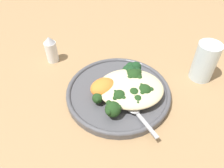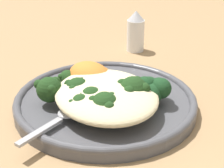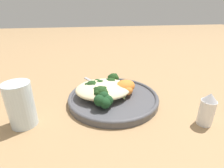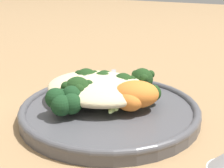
# 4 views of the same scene
# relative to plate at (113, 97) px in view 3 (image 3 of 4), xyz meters

# --- Properties ---
(ground_plane) EXTENTS (4.00, 4.00, 0.00)m
(ground_plane) POSITION_rel_plate_xyz_m (0.01, -0.00, -0.01)
(ground_plane) COLOR #9E7A51
(plate) EXTENTS (0.27, 0.27, 0.02)m
(plate) POSITION_rel_plate_xyz_m (0.00, 0.00, 0.00)
(plate) COLOR #4C4C51
(plate) RESTS_ON ground_plane
(quinoa_mound) EXTENTS (0.17, 0.14, 0.03)m
(quinoa_mound) POSITION_rel_plate_xyz_m (-0.03, 0.01, 0.03)
(quinoa_mound) COLOR beige
(quinoa_mound) RESTS_ON plate
(broccoli_stalk_0) EXTENTS (0.07, 0.10, 0.03)m
(broccoli_stalk_0) POSITION_rel_plate_xyz_m (0.03, 0.02, 0.02)
(broccoli_stalk_0) COLOR #ADC675
(broccoli_stalk_0) RESTS_ON plate
(broccoli_stalk_1) EXTENTS (0.04, 0.12, 0.04)m
(broccoli_stalk_1) POSITION_rel_plate_xyz_m (0.02, 0.06, 0.03)
(broccoli_stalk_1) COLOR #ADC675
(broccoli_stalk_1) RESTS_ON plate
(broccoli_stalk_2) EXTENTS (0.05, 0.10, 0.04)m
(broccoli_stalk_2) POSITION_rel_plate_xyz_m (0.00, 0.03, 0.03)
(broccoli_stalk_2) COLOR #ADC675
(broccoli_stalk_2) RESTS_ON plate
(broccoli_stalk_3) EXTENTS (0.08, 0.10, 0.03)m
(broccoli_stalk_3) POSITION_rel_plate_xyz_m (-0.03, 0.04, 0.02)
(broccoli_stalk_3) COLOR #ADC675
(broccoli_stalk_3) RESTS_ON plate
(broccoli_stalk_4) EXTENTS (0.09, 0.09, 0.04)m
(broccoli_stalk_4) POSITION_rel_plate_xyz_m (-0.02, 0.02, 0.03)
(broccoli_stalk_4) COLOR #ADC675
(broccoli_stalk_4) RESTS_ON plate
(broccoli_stalk_5) EXTENTS (0.12, 0.08, 0.04)m
(broccoli_stalk_5) POSITION_rel_plate_xyz_m (-0.05, 0.02, 0.03)
(broccoli_stalk_5) COLOR #ADC675
(broccoli_stalk_5) RESTS_ON plate
(broccoli_stalk_6) EXTENTS (0.10, 0.05, 0.04)m
(broccoli_stalk_6) POSITION_rel_plate_xyz_m (-0.03, -0.02, 0.03)
(broccoli_stalk_6) COLOR #ADC675
(broccoli_stalk_6) RESTS_ON plate
(broccoli_stalk_7) EXTENTS (0.10, 0.06, 0.04)m
(broccoli_stalk_7) POSITION_rel_plate_xyz_m (-0.03, -0.03, 0.03)
(broccoli_stalk_7) COLOR #ADC675
(broccoli_stalk_7) RESTS_ON plate
(sweet_potato_chunk_0) EXTENTS (0.06, 0.05, 0.03)m
(sweet_potato_chunk_0) POSITION_rel_plate_xyz_m (0.04, -0.01, 0.03)
(sweet_potato_chunk_0) COLOR orange
(sweet_potato_chunk_0) RESTS_ON plate
(sweet_potato_chunk_1) EXTENTS (0.09, 0.08, 0.04)m
(sweet_potato_chunk_1) POSITION_rel_plate_xyz_m (0.04, 0.01, 0.03)
(sweet_potato_chunk_1) COLOR orange
(sweet_potato_chunk_1) RESTS_ON plate
(kale_tuft) EXTENTS (0.05, 0.05, 0.04)m
(kale_tuft) POSITION_rel_plate_xyz_m (-0.04, -0.06, 0.03)
(kale_tuft) COLOR #193D1E
(kale_tuft) RESTS_ON plate
(spoon) EXTENTS (0.08, 0.11, 0.01)m
(spoon) POSITION_rel_plate_xyz_m (-0.04, 0.07, 0.01)
(spoon) COLOR #A3A3A8
(spoon) RESTS_ON plate
(water_glass) EXTENTS (0.06, 0.06, 0.11)m
(water_glass) POSITION_rel_plate_xyz_m (-0.24, -0.08, 0.04)
(water_glass) COLOR silver
(water_glass) RESTS_ON ground_plane
(salt_shaker) EXTENTS (0.04, 0.04, 0.08)m
(salt_shaker) POSITION_rel_plate_xyz_m (0.20, -0.15, 0.03)
(salt_shaker) COLOR white
(salt_shaker) RESTS_ON ground_plane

